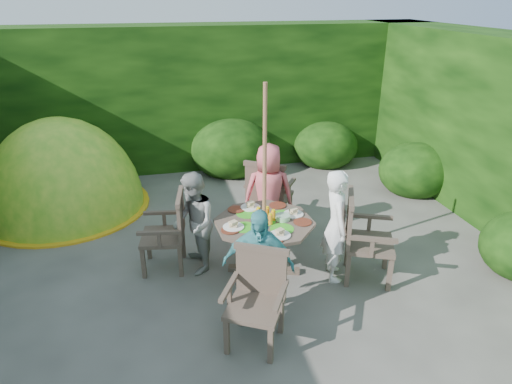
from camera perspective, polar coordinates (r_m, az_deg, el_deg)
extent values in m
plane|color=#4C4944|center=(5.32, -2.86, -10.75)|extent=(60.00, 60.00, 0.00)
cube|color=black|center=(8.54, -8.07, 11.66)|extent=(9.00, 1.00, 2.50)
cylinder|color=#41332A|center=(5.26, 1.00, -7.06)|extent=(0.11, 0.11, 0.63)
cube|color=#41332A|center=(5.42, 0.98, -9.67)|extent=(0.82, 0.35, 0.06)
cube|color=#41332A|center=(5.42, 0.98, -9.67)|extent=(0.35, 0.82, 0.06)
cylinder|color=#41332A|center=(5.10, 1.03, -3.84)|extent=(1.45, 1.45, 0.04)
cylinder|color=green|center=(4.96, -1.47, -4.42)|extent=(0.26, 0.26, 0.00)
cylinder|color=green|center=(4.93, 3.26, -4.61)|extent=(0.26, 0.26, 0.00)
cylinder|color=green|center=(5.25, -1.06, -2.71)|extent=(0.26, 0.26, 0.00)
cylinder|color=green|center=(5.23, 3.39, -2.88)|extent=(0.26, 0.26, 0.00)
cylinder|color=green|center=(5.09, 1.03, -3.63)|extent=(0.26, 0.26, 0.00)
cylinder|color=white|center=(5.24, 4.68, -2.76)|extent=(0.23, 0.23, 0.01)
cylinder|color=white|center=(5.39, -0.70, -1.91)|extent=(0.23, 0.23, 0.01)
cylinder|color=white|center=(4.95, -2.84, -4.39)|extent=(0.23, 0.23, 0.01)
cylinder|color=white|center=(4.80, 2.98, -5.40)|extent=(0.23, 0.23, 0.01)
cylinder|color=#AD320B|center=(5.08, 5.85, -3.74)|extent=(0.20, 0.20, 0.01)
cylinder|color=#AD320B|center=(5.44, 2.72, -1.66)|extent=(0.20, 0.20, 0.01)
cylinder|color=#AD320B|center=(5.34, -2.48, -2.18)|extent=(0.20, 0.20, 0.01)
cylinder|color=#AD320B|center=(4.90, -3.22, -4.74)|extent=(0.20, 0.20, 0.01)
cylinder|color=#AD320B|center=(4.72, 2.28, -5.89)|extent=(0.20, 0.20, 0.01)
cylinder|color=green|center=(5.11, 3.36, -3.18)|extent=(0.17, 0.17, 0.06)
cylinder|color=brown|center=(4.91, 1.07, 0.83)|extent=(0.06, 0.06, 2.20)
cube|color=#41332A|center=(5.26, 14.01, -6.26)|extent=(0.68, 0.69, 0.05)
cube|color=#41332A|center=(5.22, 16.39, -9.77)|extent=(0.07, 0.07, 0.43)
cube|color=#41332A|center=(5.60, 15.96, -7.25)|extent=(0.07, 0.07, 0.43)
cube|color=#41332A|center=(5.17, 11.39, -9.51)|extent=(0.07, 0.07, 0.43)
cube|color=#41332A|center=(5.55, 11.33, -6.98)|extent=(0.07, 0.07, 0.43)
cube|color=#41332A|center=(5.12, 11.58, -3.42)|extent=(0.24, 0.51, 0.51)
cube|color=#41332A|center=(4.93, 14.41, -5.74)|extent=(0.49, 0.25, 0.04)
cube|color=#41332A|center=(5.40, 14.07, -2.99)|extent=(0.49, 0.25, 0.04)
cube|color=#41332A|center=(5.41, -11.61, -5.51)|extent=(0.55, 0.56, 0.05)
cube|color=#41332A|center=(5.73, -13.28, -6.34)|extent=(0.05, 0.05, 0.40)
cube|color=#41332A|center=(5.37, -13.91, -8.57)|extent=(0.05, 0.05, 0.40)
cube|color=#41332A|center=(5.67, -9.09, -6.28)|extent=(0.05, 0.05, 0.40)
cube|color=#41332A|center=(5.32, -9.42, -8.53)|extent=(0.05, 0.05, 0.40)
cube|color=#41332A|center=(5.27, -9.37, -3.03)|extent=(0.12, 0.49, 0.47)
cube|color=#41332A|center=(5.54, -11.48, -2.55)|extent=(0.48, 0.12, 0.04)
cube|color=#41332A|center=(5.11, -12.09, -5.00)|extent=(0.48, 0.12, 0.04)
cube|color=#41332A|center=(6.25, 1.78, -0.55)|extent=(0.72, 0.71, 0.05)
cube|color=#41332A|center=(6.48, 4.26, -1.86)|extent=(0.07, 0.07, 0.43)
cube|color=#41332A|center=(6.60, 0.52, -1.29)|extent=(0.07, 0.07, 0.43)
cube|color=#41332A|center=(6.10, 3.10, -3.58)|extent=(0.07, 0.07, 0.43)
cube|color=#41332A|center=(6.22, -0.85, -2.93)|extent=(0.07, 0.07, 0.43)
cube|color=#41332A|center=(5.93, 1.08, 0.95)|extent=(0.47, 0.32, 0.51)
cube|color=#41332A|center=(6.10, 4.17, 0.84)|extent=(0.32, 0.45, 0.04)
cube|color=#41332A|center=(6.25, -0.50, 1.49)|extent=(0.32, 0.45, 0.04)
cube|color=#41332A|center=(4.25, -0.17, -14.29)|extent=(0.64, 0.64, 0.05)
cube|color=#41332A|center=(4.28, -3.69, -17.55)|extent=(0.06, 0.06, 0.39)
cube|color=#41332A|center=(4.19, 1.84, -18.58)|extent=(0.06, 0.06, 0.39)
cube|color=#41332A|center=(4.57, -1.95, -14.34)|extent=(0.06, 0.06, 0.39)
cube|color=#41332A|center=(4.49, 3.16, -15.21)|extent=(0.06, 0.06, 0.39)
cube|color=#41332A|center=(4.27, 0.67, -9.91)|extent=(0.44, 0.27, 0.46)
cube|color=#41332A|center=(4.19, -3.38, -11.73)|extent=(0.26, 0.42, 0.04)
cube|color=#41332A|center=(4.09, 3.14, -12.81)|extent=(0.26, 0.42, 0.04)
imported|color=white|center=(5.11, 10.03, -4.14)|extent=(0.39, 0.52, 1.30)
imported|color=#9E9E99|center=(5.23, -7.77, -3.92)|extent=(0.47, 0.60, 1.20)
imported|color=#D85963|center=(5.82, 1.59, -0.18)|extent=(0.71, 0.54, 1.30)
imported|color=#49A5AC|center=(4.44, 0.28, -9.20)|extent=(0.76, 0.52, 1.20)
ellipsoid|color=#5FB021|center=(7.49, -22.47, -1.85)|extent=(2.59, 2.59, 2.77)
ellipsoid|color=black|center=(6.83, -24.28, -4.67)|extent=(0.83, 0.52, 0.95)
cylinder|color=gold|center=(7.48, -22.49, -1.74)|extent=(2.43, 2.43, 0.03)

